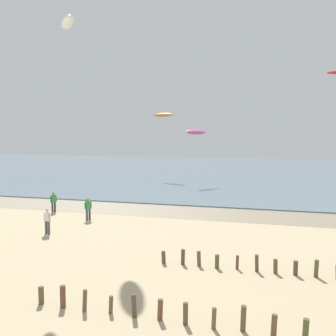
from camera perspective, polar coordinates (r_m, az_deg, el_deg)
wet_sand_strip at (r=31.98m, az=4.43°, el=-6.72°), size 120.00×5.30×0.01m
sea at (r=68.94m, az=10.49°, el=-0.40°), size 160.00×70.00×0.10m
groyne_mid at (r=14.28m, az=-1.85°, el=-20.44°), size 9.87×0.33×0.91m
groyne_far at (r=19.15m, az=18.96°, el=-13.99°), size 13.85×0.35×0.87m
person_by_waterline at (r=26.28m, az=-17.67°, el=-7.50°), size 0.57×0.26×1.71m
person_left_flank at (r=29.69m, az=-11.90°, el=-5.93°), size 0.40×0.46×1.71m
person_right_flank at (r=33.38m, az=-16.81°, el=-4.83°), size 0.38×0.49×1.71m
kite_aloft_2 at (r=56.53m, az=-0.69°, el=7.99°), size 3.68×2.31×0.77m
kite_aloft_4 at (r=49.59m, az=4.15°, el=5.40°), size 2.94×3.25×0.86m
kite_aloft_7 at (r=23.39m, az=-14.79°, el=20.39°), size 1.99×2.50×0.67m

